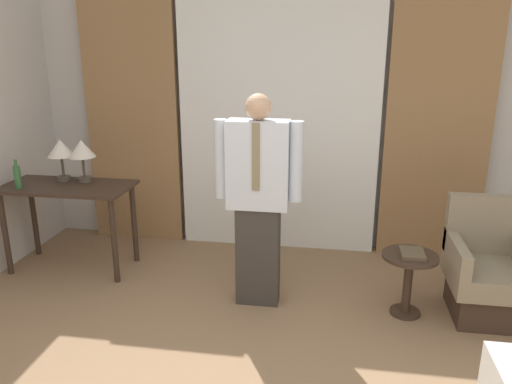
% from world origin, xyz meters
% --- Properties ---
extents(wall_back, '(10.00, 0.06, 2.70)m').
position_xyz_m(wall_back, '(0.00, 2.99, 1.35)').
color(wall_back, beige).
rests_on(wall_back, ground_plane).
extents(curtain_sheer_center, '(1.92, 0.06, 2.58)m').
position_xyz_m(curtain_sheer_center, '(0.00, 2.86, 1.29)').
color(curtain_sheer_center, white).
rests_on(curtain_sheer_center, ground_plane).
extents(curtain_drape_left, '(0.94, 0.06, 2.58)m').
position_xyz_m(curtain_drape_left, '(-1.47, 2.86, 1.29)').
color(curtain_drape_left, '#997047').
rests_on(curtain_drape_left, ground_plane).
extents(curtain_drape_right, '(0.94, 0.06, 2.58)m').
position_xyz_m(curtain_drape_right, '(1.47, 2.86, 1.29)').
color(curtain_drape_right, '#997047').
rests_on(curtain_drape_right, ground_plane).
extents(desk, '(1.14, 0.56, 0.79)m').
position_xyz_m(desk, '(-1.78, 2.05, 0.66)').
color(desk, '#38281E').
rests_on(desk, ground_plane).
extents(table_lamp_left, '(0.24, 0.24, 0.38)m').
position_xyz_m(table_lamp_left, '(-1.88, 2.19, 1.07)').
color(table_lamp_left, '#4C4238').
rests_on(table_lamp_left, desk).
extents(table_lamp_right, '(0.24, 0.24, 0.38)m').
position_xyz_m(table_lamp_right, '(-1.68, 2.19, 1.07)').
color(table_lamp_right, '#4C4238').
rests_on(table_lamp_right, desk).
extents(bottle_near_edge, '(0.06, 0.06, 0.25)m').
position_xyz_m(bottle_near_edge, '(-2.14, 1.90, 0.89)').
color(bottle_near_edge, '#336638').
rests_on(bottle_near_edge, desk).
extents(person, '(0.67, 0.22, 1.66)m').
position_xyz_m(person, '(-0.01, 1.69, 0.89)').
color(person, '#38332D').
rests_on(person, ground_plane).
extents(armchair, '(0.56, 0.63, 0.88)m').
position_xyz_m(armchair, '(1.72, 1.78, 0.32)').
color(armchair, '#38281E').
rests_on(armchair, ground_plane).
extents(side_table, '(0.41, 0.41, 0.49)m').
position_xyz_m(side_table, '(1.14, 1.68, 0.34)').
color(side_table, '#38281E').
rests_on(side_table, ground_plane).
extents(book, '(0.17, 0.22, 0.03)m').
position_xyz_m(book, '(1.15, 1.67, 0.51)').
color(book, brown).
rests_on(book, side_table).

